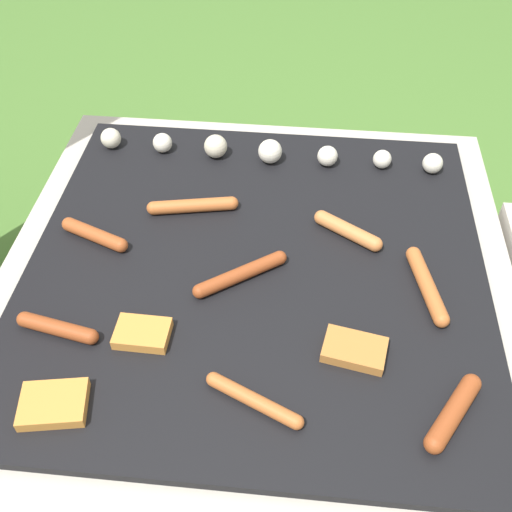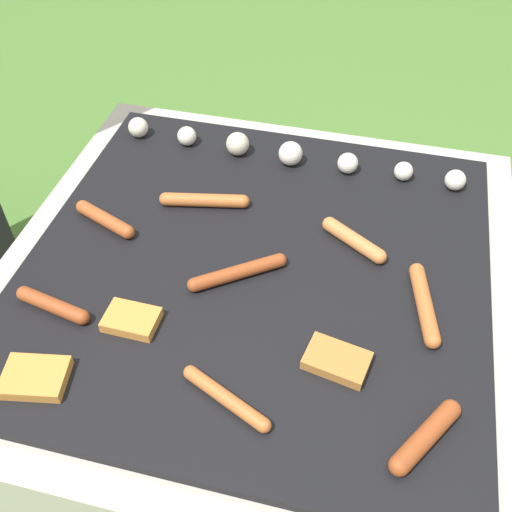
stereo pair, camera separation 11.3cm
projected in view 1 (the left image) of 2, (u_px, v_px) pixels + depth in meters
name	position (u px, v px, depth m)	size (l,w,h in m)	color
ground_plane	(256.00, 378.00, 1.43)	(14.00, 14.00, 0.00)	#47702D
grill	(256.00, 328.00, 1.29)	(0.99, 0.99, 0.40)	#B2AA9E
sausage_mid_right	(57.00, 328.00, 1.02)	(0.15, 0.05, 0.03)	#93421E
sausage_front_right	(348.00, 230.00, 1.19)	(0.14, 0.10, 0.03)	#C6753D
sausage_back_right	(193.00, 206.00, 1.24)	(0.19, 0.06, 0.03)	#B7602D
sausage_back_left	(254.00, 400.00, 0.93)	(0.16, 0.09, 0.02)	#B7602D
sausage_back_center	(427.00, 285.00, 1.09)	(0.06, 0.18, 0.03)	#B7602D
sausage_mid_left	(241.00, 274.00, 1.11)	(0.16, 0.13, 0.03)	#93421E
sausage_front_left	(94.00, 235.00, 1.18)	(0.15, 0.08, 0.03)	#A34C23
sausage_front_center	(453.00, 412.00, 0.91)	(0.10, 0.14, 0.03)	#93421E
bread_slice_left	(54.00, 404.00, 0.92)	(0.11, 0.09, 0.02)	#D18438
bread_slice_right	(354.00, 350.00, 0.99)	(0.11, 0.09, 0.02)	#B27033
bread_slice_center	(142.00, 333.00, 1.02)	(0.09, 0.07, 0.02)	#D18438
mushroom_row	(261.00, 150.00, 1.36)	(0.78, 0.07, 0.05)	beige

